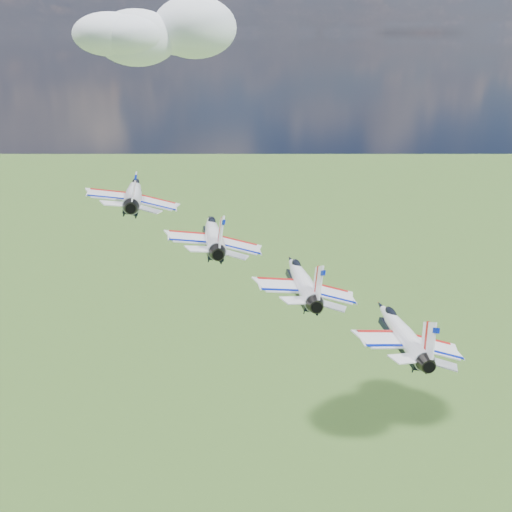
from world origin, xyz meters
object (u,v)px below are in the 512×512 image
object	(u,v)px
jet_0	(134,193)
jet_3	(401,331)
jet_2	(301,280)
jet_1	(213,234)

from	to	relation	value
jet_0	jet_3	bearing A→B (deg)	-36.73
jet_2	jet_1	bearing A→B (deg)	143.27
jet_0	jet_3	size ratio (longest dim) A/B	1.00
jet_1	jet_0	bearing A→B (deg)	143.27
jet_0	jet_2	world-z (taller)	jet_0
jet_3	jet_0	bearing A→B (deg)	143.27
jet_0	jet_3	distance (m)	36.09
jet_1	jet_3	xyz separation A→B (m)	(16.88, -15.59, -7.13)
jet_3	jet_2	bearing A→B (deg)	143.27
jet_2	jet_3	distance (m)	12.03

